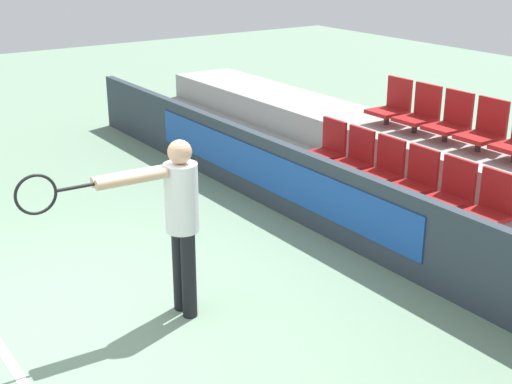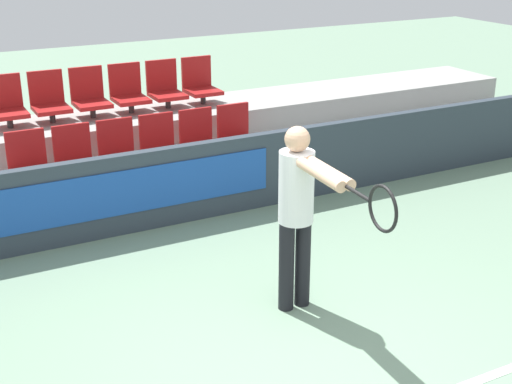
% 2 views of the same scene
% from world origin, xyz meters
% --- Properties ---
extents(ground_plane, '(30.00, 30.00, 0.00)m').
position_xyz_m(ground_plane, '(0.00, 0.00, 0.00)').
color(ground_plane, gray).
extents(barrier_wall, '(12.23, 0.14, 0.86)m').
position_xyz_m(barrier_wall, '(-0.04, 3.10, 0.43)').
color(barrier_wall, '#2D3842').
rests_on(barrier_wall, ground).
extents(bleacher_tier_front, '(11.83, 1.10, 0.40)m').
position_xyz_m(bleacher_tier_front, '(0.00, 3.73, 0.20)').
color(bleacher_tier_front, '#9E9E99').
rests_on(bleacher_tier_front, ground).
extents(bleacher_tier_middle, '(11.83, 1.10, 0.80)m').
position_xyz_m(bleacher_tier_middle, '(0.00, 4.83, 0.40)').
color(bleacher_tier_middle, '#9E9E99').
rests_on(bleacher_tier_middle, ground).
extents(stadium_chair_0, '(0.41, 0.45, 0.60)m').
position_xyz_m(stadium_chair_0, '(-1.24, 3.86, 0.65)').
color(stadium_chair_0, '#333333').
rests_on(stadium_chair_0, bleacher_tier_front).
extents(stadium_chair_1, '(0.41, 0.45, 0.60)m').
position_xyz_m(stadium_chair_1, '(-0.74, 3.86, 0.65)').
color(stadium_chair_1, '#333333').
rests_on(stadium_chair_1, bleacher_tier_front).
extents(stadium_chair_2, '(0.41, 0.45, 0.60)m').
position_xyz_m(stadium_chair_2, '(-0.25, 3.86, 0.65)').
color(stadium_chair_2, '#333333').
rests_on(stadium_chair_2, bleacher_tier_front).
extents(stadium_chair_3, '(0.41, 0.45, 0.60)m').
position_xyz_m(stadium_chair_3, '(0.25, 3.86, 0.65)').
color(stadium_chair_3, '#333333').
rests_on(stadium_chair_3, bleacher_tier_front).
extents(stadium_chair_4, '(0.41, 0.45, 0.60)m').
position_xyz_m(stadium_chair_4, '(0.74, 3.86, 0.65)').
color(stadium_chair_4, '#333333').
rests_on(stadium_chair_4, bleacher_tier_front).
extents(stadium_chair_5, '(0.41, 0.45, 0.60)m').
position_xyz_m(stadium_chair_5, '(1.24, 3.86, 0.65)').
color(stadium_chair_5, '#333333').
rests_on(stadium_chair_5, bleacher_tier_front).
extents(stadium_chair_6, '(0.41, 0.45, 0.60)m').
position_xyz_m(stadium_chair_6, '(-1.24, 4.96, 1.05)').
color(stadium_chair_6, '#333333').
rests_on(stadium_chair_6, bleacher_tier_middle).
extents(stadium_chair_7, '(0.41, 0.45, 0.60)m').
position_xyz_m(stadium_chair_7, '(-0.74, 4.96, 1.05)').
color(stadium_chair_7, '#333333').
rests_on(stadium_chair_7, bleacher_tier_middle).
extents(stadium_chair_8, '(0.41, 0.45, 0.60)m').
position_xyz_m(stadium_chair_8, '(-0.25, 4.96, 1.05)').
color(stadium_chair_8, '#333333').
rests_on(stadium_chair_8, bleacher_tier_middle).
extents(stadium_chair_9, '(0.41, 0.45, 0.60)m').
position_xyz_m(stadium_chair_9, '(0.25, 4.96, 1.05)').
color(stadium_chair_9, '#333333').
rests_on(stadium_chair_9, bleacher_tier_middle).
extents(stadium_chair_10, '(0.41, 0.45, 0.60)m').
position_xyz_m(stadium_chair_10, '(0.74, 4.96, 1.05)').
color(stadium_chair_10, '#333333').
rests_on(stadium_chair_10, bleacher_tier_middle).
extents(stadium_chair_11, '(0.41, 0.45, 0.60)m').
position_xyz_m(stadium_chair_11, '(1.24, 4.96, 1.05)').
color(stadium_chair_11, '#333333').
rests_on(stadium_chair_11, bleacher_tier_middle).
extents(tennis_player, '(0.29, 1.50, 1.59)m').
position_xyz_m(tennis_player, '(0.32, 0.87, 0.97)').
color(tennis_player, black).
rests_on(tennis_player, ground).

